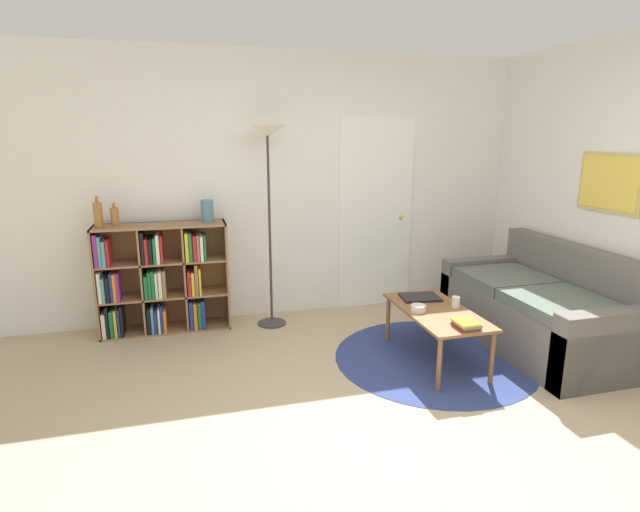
# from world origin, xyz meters

# --- Properties ---
(ground_plane) EXTENTS (14.00, 14.00, 0.00)m
(ground_plane) POSITION_xyz_m (0.00, 0.00, 0.00)
(ground_plane) COLOR tan
(wall_back) EXTENTS (7.55, 0.11, 2.60)m
(wall_back) POSITION_xyz_m (0.03, 2.41, 1.29)
(wall_back) COLOR silver
(wall_back) RESTS_ON ground_plane
(wall_right) EXTENTS (0.08, 5.39, 2.60)m
(wall_right) POSITION_xyz_m (2.30, 1.19, 1.30)
(wall_right) COLOR silver
(wall_right) RESTS_ON ground_plane
(rug) EXTENTS (1.66, 1.66, 0.01)m
(rug) POSITION_xyz_m (0.81, 0.96, 0.00)
(rug) COLOR navy
(rug) RESTS_ON ground_plane
(bookshelf) EXTENTS (1.17, 0.34, 1.02)m
(bookshelf) POSITION_xyz_m (-1.40, 2.20, 0.49)
(bookshelf) COLOR #936B47
(bookshelf) RESTS_ON ground_plane
(floor_lamp) EXTENTS (0.33, 0.33, 1.90)m
(floor_lamp) POSITION_xyz_m (-0.36, 2.08, 1.62)
(floor_lamp) COLOR #333333
(floor_lamp) RESTS_ON ground_plane
(couch) EXTENTS (0.91, 1.77, 0.87)m
(couch) POSITION_xyz_m (1.87, 1.00, 0.30)
(couch) COLOR #66605B
(couch) RESTS_ON ground_plane
(coffee_table) EXTENTS (0.51, 1.03, 0.44)m
(coffee_table) POSITION_xyz_m (0.79, 0.93, 0.39)
(coffee_table) COLOR brown
(coffee_table) RESTS_ON ground_plane
(laptop) EXTENTS (0.35, 0.28, 0.02)m
(laptop) POSITION_xyz_m (0.80, 1.23, 0.45)
(laptop) COLOR black
(laptop) RESTS_ON coffee_table
(bowl) EXTENTS (0.12, 0.12, 0.05)m
(bowl) POSITION_xyz_m (0.63, 0.94, 0.46)
(bowl) COLOR silver
(bowl) RESTS_ON coffee_table
(book_stack_on_table) EXTENTS (0.17, 0.19, 0.05)m
(book_stack_on_table) POSITION_xyz_m (0.82, 0.53, 0.46)
(book_stack_on_table) COLOR #B21E23
(book_stack_on_table) RESTS_ON coffee_table
(cup) EXTENTS (0.07, 0.07, 0.09)m
(cup) POSITION_xyz_m (0.97, 0.95, 0.48)
(cup) COLOR white
(cup) RESTS_ON coffee_table
(bottle_left) EXTENTS (0.07, 0.07, 0.28)m
(bottle_left) POSITION_xyz_m (-1.86, 2.17, 1.13)
(bottle_left) COLOR olive
(bottle_left) RESTS_ON bookshelf
(bottle_middle) EXTENTS (0.07, 0.07, 0.21)m
(bottle_middle) POSITION_xyz_m (-1.73, 2.20, 1.10)
(bottle_middle) COLOR olive
(bottle_middle) RESTS_ON bookshelf
(vase_on_shelf) EXTENTS (0.12, 0.12, 0.21)m
(vase_on_shelf) POSITION_xyz_m (-0.92, 2.20, 1.12)
(vase_on_shelf) COLOR slate
(vase_on_shelf) RESTS_ON bookshelf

